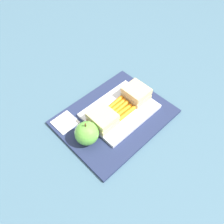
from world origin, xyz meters
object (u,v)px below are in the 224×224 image
(apple, at_px, (87,133))
(paper_napkin, at_px, (65,122))
(sandwich_half_right, at_px, (103,119))
(carrot_sticks_bundle, at_px, (120,108))
(sandwich_half_left, at_px, (136,93))
(food_tray, at_px, (120,111))

(apple, relative_size, paper_napkin, 1.20)
(sandwich_half_right, height_order, carrot_sticks_bundle, sandwich_half_right)
(sandwich_half_left, bearing_deg, carrot_sticks_bundle, 0.33)
(carrot_sticks_bundle, xyz_separation_m, paper_napkin, (0.16, -0.09, -0.02))
(food_tray, distance_m, carrot_sticks_bundle, 0.01)
(carrot_sticks_bundle, bearing_deg, sandwich_half_left, -179.67)
(sandwich_half_left, xyz_separation_m, paper_napkin, (0.24, -0.09, -0.03))
(apple, bearing_deg, carrot_sticks_bundle, -177.02)
(food_tray, xyz_separation_m, apple, (0.15, 0.01, 0.03))
(sandwich_half_right, relative_size, apple, 0.95)
(sandwich_half_left, distance_m, apple, 0.23)
(carrot_sticks_bundle, bearing_deg, food_tray, -74.14)
(food_tray, bearing_deg, carrot_sticks_bundle, 105.86)
(apple, height_order, paper_napkin, apple)
(carrot_sticks_bundle, bearing_deg, sandwich_half_right, -0.33)
(food_tray, height_order, sandwich_half_left, sandwich_half_left)
(sandwich_half_left, distance_m, carrot_sticks_bundle, 0.08)
(paper_napkin, bearing_deg, carrot_sticks_bundle, 149.80)
(sandwich_half_left, bearing_deg, apple, 2.08)
(food_tray, relative_size, sandwich_half_left, 2.88)
(apple, bearing_deg, sandwich_half_right, -173.44)
(food_tray, height_order, carrot_sticks_bundle, carrot_sticks_bundle)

